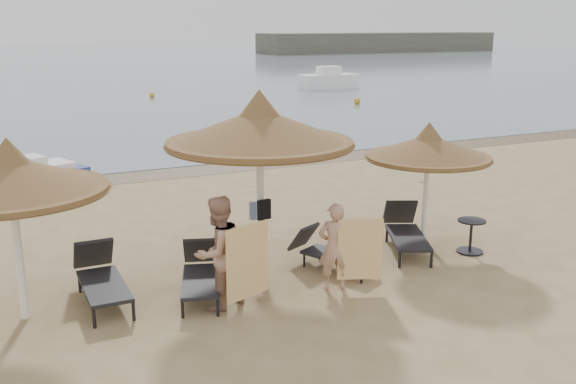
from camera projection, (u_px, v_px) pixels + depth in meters
name	position (u px, v px, depth m)	size (l,w,h in m)	color
ground	(252.00, 296.00, 10.55)	(160.00, 160.00, 0.00)	tan
sea	(10.00, 60.00, 80.45)	(200.00, 140.00, 0.03)	slate
wet_sand_strip	(130.00, 177.00, 18.77)	(200.00, 1.60, 0.01)	brown
palapa_left	(10.00, 176.00, 9.20)	(2.81, 2.81, 2.79)	white
palapa_center	(260.00, 128.00, 10.98)	(3.30, 3.30, 3.27)	white
palapa_right	(428.00, 148.00, 12.62)	(2.51, 2.51, 2.49)	white
lounger_far_left	(101.00, 276.00, 10.36)	(0.64, 1.92, 0.86)	black
lounger_near_left	(201.00, 272.00, 10.61)	(1.12, 1.86, 0.79)	black
lounger_near_right	(328.00, 251.00, 11.70)	(1.21, 1.71, 0.73)	black
lounger_far_right	(405.00, 230.00, 12.67)	(1.39, 2.02, 0.87)	black
side_table	(471.00, 237.00, 12.49)	(0.54, 0.54, 0.66)	black
person_left	(218.00, 244.00, 9.89)	(0.96, 0.62, 2.09)	tan
person_right	(334.00, 240.00, 10.62)	(0.80, 0.52, 1.74)	tan
towel_left	(248.00, 262.00, 9.79)	(0.80, 0.30, 1.18)	orange
towel_right	(360.00, 249.00, 10.58)	(0.71, 0.30, 1.06)	orange
bag_patterned	(257.00, 210.00, 11.52)	(0.27, 0.12, 0.33)	silver
bag_dark	(264.00, 210.00, 11.20)	(0.26, 0.14, 0.35)	black
pedal_boat	(47.00, 175.00, 17.54)	(2.25, 1.78, 0.91)	#2A3792
buoy_mid	(152.00, 95.00, 38.95)	(0.32, 0.32, 0.32)	orange
buoy_right	(357.00, 101.00, 35.68)	(0.38, 0.38, 0.38)	orange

